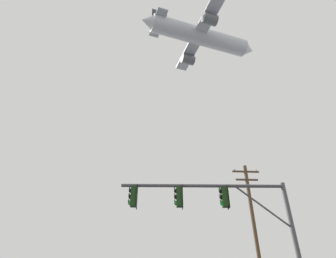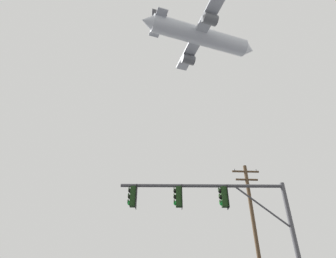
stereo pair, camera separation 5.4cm
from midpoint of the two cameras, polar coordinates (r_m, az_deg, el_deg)
The scene contains 3 objects.
signal_pole_near at distance 12.96m, azimuth 10.58°, elevation -15.95°, with size 7.59×0.64×5.77m.
utility_pole at distance 22.48m, azimuth 17.44°, elevation -18.91°, with size 2.20×0.28×10.55m.
airplane at distance 63.75m, azimuth 6.69°, elevation 18.39°, with size 26.28×20.30×7.22m.
Camera 2 is at (0.24, -5.82, 1.15)m, focal length 29.61 mm.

